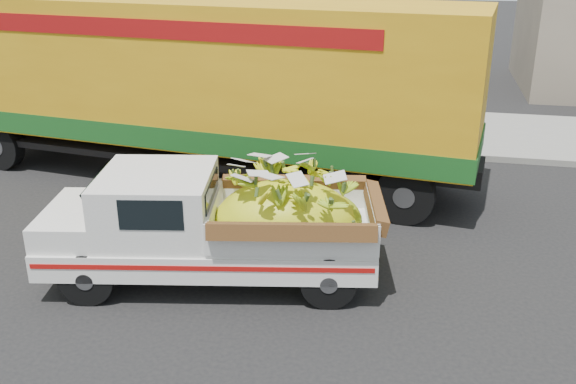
# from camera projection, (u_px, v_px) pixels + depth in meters

# --- Properties ---
(ground) EXTENTS (100.00, 100.00, 0.00)m
(ground) POSITION_uv_depth(u_px,v_px,m) (165.00, 285.00, 9.81)
(ground) COLOR black
(ground) RESTS_ON ground
(curb) EXTENTS (60.00, 0.25, 0.15)m
(curb) POSITION_uv_depth(u_px,v_px,m) (272.00, 144.00, 16.27)
(curb) COLOR gray
(curb) RESTS_ON ground
(sidewalk) EXTENTS (60.00, 4.00, 0.14)m
(sidewalk) POSITION_uv_depth(u_px,v_px,m) (289.00, 122.00, 18.18)
(sidewalk) COLOR gray
(sidewalk) RESTS_ON ground
(building_left) EXTENTS (18.00, 6.00, 5.00)m
(building_left) POSITION_uv_depth(u_px,v_px,m) (114.00, 7.00, 24.17)
(building_left) COLOR gray
(building_left) RESTS_ON ground
(pickup_truck) EXTENTS (5.19, 2.66, 1.73)m
(pickup_truck) POSITION_uv_depth(u_px,v_px,m) (235.00, 224.00, 9.65)
(pickup_truck) COLOR black
(pickup_truck) RESTS_ON ground
(semi_trailer) EXTENTS (12.04, 3.98, 3.80)m
(semi_trailer) POSITION_uv_depth(u_px,v_px,m) (196.00, 82.00, 13.48)
(semi_trailer) COLOR black
(semi_trailer) RESTS_ON ground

